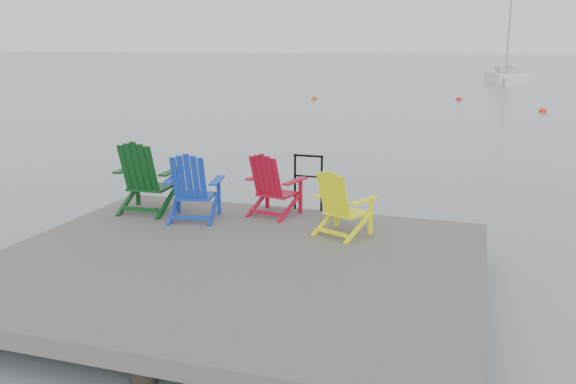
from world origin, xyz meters
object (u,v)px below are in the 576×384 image
(buoy_c, at_px, (543,112))
(buoy_d, at_px, (459,100))
(sailboat_near, at_px, (506,78))
(chair_blue, at_px, (192,186))
(buoy_b, at_px, (314,100))
(chair_yellow, at_px, (341,203))
(chair_red, at_px, (273,184))
(handrail, at_px, (308,177))
(chair_green, at_px, (146,177))

(buoy_c, height_order, buoy_d, buoy_c)
(sailboat_near, height_order, buoy_c, sailboat_near)
(chair_blue, bearing_deg, buoy_b, 88.95)
(chair_yellow, relative_size, sailboat_near, 0.08)
(chair_red, xyz_separation_m, sailboat_near, (4.47, 44.82, -0.64))
(buoy_d, bearing_deg, sailboat_near, 80.72)
(handrail, distance_m, sailboat_near, 44.53)
(sailboat_near, bearing_deg, chair_blue, -104.19)
(handrail, bearing_deg, buoy_c, 76.53)
(chair_red, height_order, sailboat_near, sailboat_near)
(handrail, distance_m, buoy_c, 22.13)
(chair_yellow, bearing_deg, buoy_b, 128.62)
(sailboat_near, height_order, buoy_b, sailboat_near)
(handrail, bearing_deg, chair_blue, -144.21)
(chair_green, height_order, chair_red, chair_green)
(handrail, bearing_deg, buoy_d, 87.53)
(chair_yellow, relative_size, buoy_b, 2.67)
(buoy_c, distance_m, buoy_d, 6.55)
(chair_green, xyz_separation_m, buoy_d, (3.54, 27.59, -1.07))
(buoy_c, bearing_deg, buoy_b, 165.57)
(chair_red, height_order, buoy_b, chair_red)
(buoy_b, relative_size, buoy_c, 0.94)
(chair_yellow, bearing_deg, buoy_d, 111.64)
(chair_red, distance_m, chair_yellow, 1.40)
(sailboat_near, bearing_deg, buoy_c, -94.45)
(chair_green, relative_size, chair_yellow, 1.23)
(handrail, bearing_deg, buoy_b, 105.24)
(chair_blue, height_order, buoy_c, chair_blue)
(buoy_b, bearing_deg, chair_blue, -78.54)
(sailboat_near, bearing_deg, buoy_d, -106.52)
(chair_blue, distance_m, buoy_c, 23.55)
(chair_red, distance_m, sailboat_near, 45.04)
(buoy_b, bearing_deg, buoy_d, 15.29)
(sailboat_near, relative_size, buoy_b, 34.75)
(buoy_b, bearing_deg, buoy_c, -14.43)
(handrail, height_order, chair_green, chair_green)
(chair_green, bearing_deg, chair_blue, -14.05)
(chair_green, distance_m, chair_yellow, 3.20)
(handrail, distance_m, buoy_d, 26.73)
(buoy_b, distance_m, buoy_c, 12.22)
(chair_yellow, distance_m, buoy_b, 26.77)
(handrail, xyz_separation_m, buoy_b, (-6.69, 24.54, -1.04))
(handrail, height_order, chair_red, chair_red)
(chair_red, bearing_deg, chair_yellow, -15.50)
(handrail, xyz_separation_m, buoy_d, (1.15, 26.69, -1.04))
(buoy_b, bearing_deg, handrail, -74.76)
(chair_yellow, xyz_separation_m, buoy_c, (4.35, 22.64, -0.97))
(chair_red, relative_size, buoy_b, 2.82)
(chair_yellow, distance_m, sailboat_near, 45.60)
(chair_green, relative_size, buoy_d, 3.21)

